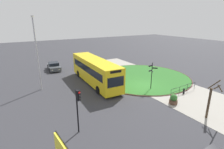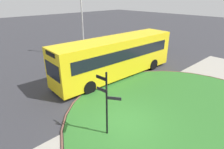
{
  "view_description": "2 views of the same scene",
  "coord_description": "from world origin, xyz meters",
  "px_view_note": "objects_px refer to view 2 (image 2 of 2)",
  "views": [
    {
      "loc": [
        -16.1,
        14.57,
        8.27
      ],
      "look_at": [
        1.71,
        3.86,
        1.72
      ],
      "focal_mm": 28.09,
      "sensor_mm": 36.0,
      "label": 1
    },
    {
      "loc": [
        -6.19,
        -5.54,
        6.46
      ],
      "look_at": [
        1.28,
        2.39,
        1.8
      ],
      "focal_mm": 29.98,
      "sensor_mm": 36.0,
      "label": 2
    }
  ],
  "objects_px": {
    "signpost_directional": "(107,100)",
    "lamppost_tall": "(82,13)",
    "car_near_lane": "(152,44)",
    "bus_yellow": "(117,56)"
  },
  "relations": [
    {
      "from": "bus_yellow",
      "to": "car_near_lane",
      "type": "height_order",
      "value": "bus_yellow"
    },
    {
      "from": "car_near_lane",
      "to": "lamppost_tall",
      "type": "height_order",
      "value": "lamppost_tall"
    },
    {
      "from": "bus_yellow",
      "to": "lamppost_tall",
      "type": "height_order",
      "value": "lamppost_tall"
    },
    {
      "from": "lamppost_tall",
      "to": "bus_yellow",
      "type": "bearing_deg",
      "value": -101.83
    },
    {
      "from": "car_near_lane",
      "to": "lamppost_tall",
      "type": "bearing_deg",
      "value": -18.08
    },
    {
      "from": "signpost_directional",
      "to": "bus_yellow",
      "type": "xyz_separation_m",
      "value": [
        5.52,
        4.94,
        -0.22
      ]
    },
    {
      "from": "lamppost_tall",
      "to": "signpost_directional",
      "type": "bearing_deg",
      "value": -120.75
    },
    {
      "from": "signpost_directional",
      "to": "lamppost_tall",
      "type": "xyz_separation_m",
      "value": [
        6.92,
        11.63,
        2.66
      ]
    },
    {
      "from": "signpost_directional",
      "to": "lamppost_tall",
      "type": "bearing_deg",
      "value": 59.25
    },
    {
      "from": "signpost_directional",
      "to": "bus_yellow",
      "type": "relative_size",
      "value": 0.3
    }
  ]
}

